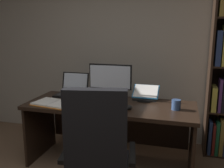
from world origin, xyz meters
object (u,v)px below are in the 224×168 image
at_px(laptop, 72,91).
at_px(coffee_mug, 176,105).
at_px(monitor, 110,81).
at_px(reading_stand_with_book, 146,93).
at_px(open_binder, 54,103).
at_px(desk, 112,118).
at_px(keyboard, 101,106).
at_px(notepad, 81,101).
at_px(office_chair, 98,162).
at_px(pen, 82,100).
at_px(computer_mouse, 129,107).

distance_m(laptop, coffee_mug, 1.29).
distance_m(monitor, reading_stand_with_book, 0.44).
bearing_deg(open_binder, desk, 32.39).
bearing_deg(coffee_mug, keyboard, -171.64).
height_order(desk, reading_stand_with_book, reading_stand_with_book).
bearing_deg(notepad, desk, 12.66).
distance_m(office_chair, pen, 0.95).
relative_size(monitor, pen, 3.65).
xyz_separation_m(keyboard, pen, (-0.26, 0.13, 0.00)).
relative_size(reading_stand_with_book, notepad, 1.42).
bearing_deg(laptop, open_binder, -94.00).
xyz_separation_m(keyboard, coffee_mug, (0.77, 0.11, 0.04)).
height_order(office_chair, monitor, monitor).
bearing_deg(monitor, open_binder, -142.01).
xyz_separation_m(monitor, notepad, (-0.28, -0.23, -0.20)).
distance_m(office_chair, computer_mouse, 0.73).
xyz_separation_m(monitor, open_binder, (-0.53, -0.41, -0.19)).
bearing_deg(computer_mouse, desk, 138.57).
bearing_deg(monitor, coffee_mug, -17.87).
bearing_deg(laptop, keyboard, -36.70).
bearing_deg(open_binder, keyboard, 14.32).
distance_m(laptop, pen, 0.34).
height_order(open_binder, notepad, open_binder).
distance_m(laptop, keyboard, 0.62).
bearing_deg(desk, open_binder, -156.50).
bearing_deg(computer_mouse, laptop, 155.08).
bearing_deg(office_chair, open_binder, 128.14).
bearing_deg(pen, reading_stand_with_book, 23.24).
xyz_separation_m(desk, monitor, (-0.07, 0.15, 0.40)).
bearing_deg(pen, office_chair, -60.35).
xyz_separation_m(laptop, coffee_mug, (1.26, -0.26, -0.00)).
bearing_deg(desk, pen, -166.60).
bearing_deg(desk, office_chair, -81.92).
relative_size(keyboard, notepad, 2.00).
bearing_deg(desk, reading_stand_with_book, 31.39).
xyz_separation_m(computer_mouse, pen, (-0.56, 0.13, -0.01)).
distance_m(keyboard, computer_mouse, 0.30).
bearing_deg(monitor, computer_mouse, -50.24).
height_order(keyboard, notepad, keyboard).
bearing_deg(pen, notepad, 180.00).
bearing_deg(desk, notepad, -167.34).
bearing_deg(monitor, laptop, 178.91).
bearing_deg(monitor, notepad, -140.61).
xyz_separation_m(office_chair, keyboard, (-0.19, 0.66, 0.27)).
distance_m(keyboard, reading_stand_with_book, 0.59).
bearing_deg(monitor, office_chair, -79.54).
height_order(reading_stand_with_book, open_binder, reading_stand_with_book).
relative_size(computer_mouse, notepad, 0.50).
bearing_deg(office_chair, keyboard, 94.69).
xyz_separation_m(office_chair, monitor, (-0.19, 1.02, 0.46)).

